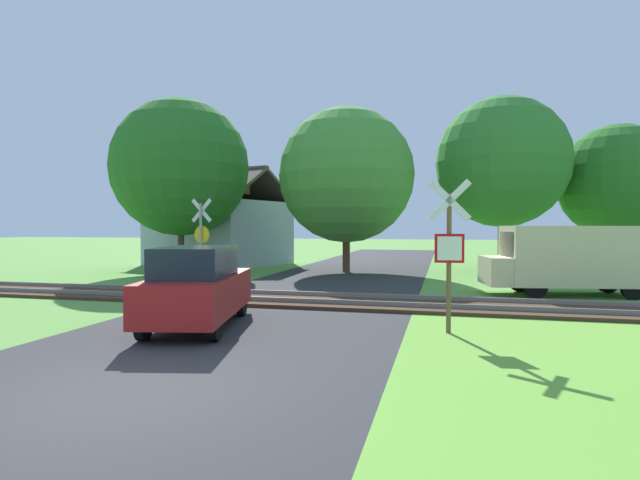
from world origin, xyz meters
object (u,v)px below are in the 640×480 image
at_px(crossing_sign_far, 201,236).
at_px(mail_truck, 568,257).
at_px(stop_sign_near, 449,248).
at_px(parked_car, 198,287).
at_px(tree_left, 180,168).
at_px(house, 219,231).
at_px(tree_right, 502,162).
at_px(tree_center, 346,175).
at_px(tree_far, 617,181).

bearing_deg(crossing_sign_far, mail_truck, 13.85).
distance_m(stop_sign_near, parked_car, 5.48).
height_order(mail_truck, parked_car, mail_truck).
height_order(crossing_sign_far, parked_car, crossing_sign_far).
xyz_separation_m(stop_sign_near, tree_left, (-12.55, 11.24, 3.30)).
height_order(house, tree_right, tree_right).
distance_m(crossing_sign_far, tree_right, 15.28).
xyz_separation_m(tree_left, mail_truck, (16.31, -4.49, -3.83)).
relative_size(stop_sign_near, tree_right, 0.37).
bearing_deg(tree_center, mail_truck, -36.78).
bearing_deg(mail_truck, tree_right, -2.12).
distance_m(stop_sign_near, house, 20.53).
xyz_separation_m(crossing_sign_far, house, (-4.12, 10.16, 0.08)).
xyz_separation_m(tree_right, tree_far, (5.62, 1.68, -0.92)).
relative_size(house, mail_truck, 1.64).
bearing_deg(house, crossing_sign_far, -51.38).
relative_size(house, tree_center, 1.06).
bearing_deg(tree_right, tree_left, -164.34).
relative_size(stop_sign_near, mail_truck, 0.62).
height_order(tree_right, mail_truck, tree_right).
bearing_deg(tree_left, parked_car, -58.97).
xyz_separation_m(crossing_sign_far, parked_car, (3.32, -6.58, -0.99)).
relative_size(house, tree_left, 1.00).
distance_m(stop_sign_near, mail_truck, 7.75).
distance_m(tree_left, tree_far, 21.67).
bearing_deg(tree_far, mail_truck, -113.44).
relative_size(tree_center, tree_left, 0.95).
xyz_separation_m(tree_left, tree_far, (20.83, 5.94, -0.60)).
bearing_deg(stop_sign_near, tree_center, -76.99).
height_order(crossing_sign_far, tree_left, tree_left).
bearing_deg(crossing_sign_far, tree_far, 43.51).
bearing_deg(stop_sign_near, tree_far, -122.51).
distance_m(crossing_sign_far, mail_truck, 12.49).
bearing_deg(stop_sign_near, parked_car, 0.59).
bearing_deg(parked_car, tree_left, 108.96).
distance_m(crossing_sign_far, house, 10.97).
xyz_separation_m(tree_center, tree_left, (-7.84, -1.84, 0.38)).
height_order(crossing_sign_far, tree_far, tree_far).
bearing_deg(house, tree_left, -70.36).
distance_m(crossing_sign_far, parked_car, 7.44).
height_order(tree_center, tree_right, tree_right).
height_order(crossing_sign_far, tree_center, tree_center).
relative_size(tree_center, tree_far, 1.09).
bearing_deg(tree_left, crossing_sign_far, -54.22).
xyz_separation_m(house, tree_right, (15.46, -0.54, 3.42)).
distance_m(tree_center, tree_right, 7.78).
xyz_separation_m(stop_sign_near, tree_center, (-4.71, 13.09, 2.92)).
height_order(tree_center, tree_far, tree_center).
distance_m(stop_sign_near, tree_center, 14.21).
bearing_deg(mail_truck, tree_left, 65.31).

